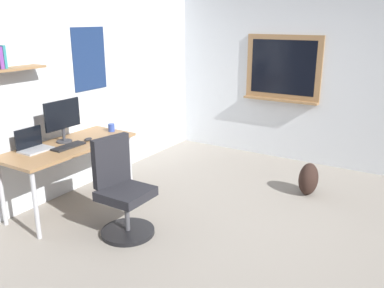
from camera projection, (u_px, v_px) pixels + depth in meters
The scene contains 11 objects.
ground_plane at pixel (260, 238), 3.91m from camera, with size 5.20×5.20×0.00m, color gray.
wall_back at pixel (69, 82), 4.76m from camera, with size 5.00×0.30×2.60m.
wall_right at pixel (334, 74), 5.53m from camera, with size 0.22×5.00×2.60m.
desk at pixel (69, 151), 4.40m from camera, with size 1.47×0.63×0.72m.
office_chair at pixel (122, 193), 3.92m from camera, with size 0.52×0.53×0.95m.
laptop at pixel (33, 145), 4.17m from camera, with size 0.31×0.21×0.23m.
monitor_primary at pixel (63, 118), 4.39m from camera, with size 0.46×0.17×0.46m.
keyboard at pixel (69, 146), 4.28m from camera, with size 0.37×0.13×0.02m, color black.
computer_mouse at pixel (88, 139), 4.51m from camera, with size 0.10×0.06×0.03m, color #262628.
coffee_mug at pixel (111, 128), 4.87m from camera, with size 0.08×0.08×0.09m, color #334CA5.
backpack at pixel (308, 179), 4.84m from camera, with size 0.32×0.22×0.39m, color black.
Camera 1 is at (-3.29, -1.28, 2.02)m, focal length 38.26 mm.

